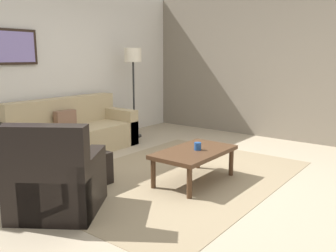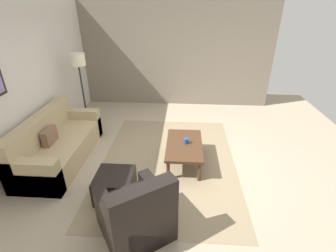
% 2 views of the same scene
% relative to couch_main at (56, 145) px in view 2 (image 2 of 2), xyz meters
% --- Properties ---
extents(ground_plane, '(8.00, 8.00, 0.00)m').
position_rel_couch_main_xyz_m(ground_plane, '(0.04, -2.11, -0.30)').
color(ground_plane, tan).
extents(rear_partition, '(6.00, 0.12, 2.80)m').
position_rel_couch_main_xyz_m(rear_partition, '(0.04, 0.49, 1.10)').
color(rear_partition, silver).
rests_on(rear_partition, ground_plane).
extents(stone_feature_panel, '(0.12, 5.20, 2.80)m').
position_rel_couch_main_xyz_m(stone_feature_panel, '(3.04, -2.11, 1.10)').
color(stone_feature_panel, slate).
rests_on(stone_feature_panel, ground_plane).
extents(area_rug, '(3.42, 2.46, 0.01)m').
position_rel_couch_main_xyz_m(area_rug, '(0.04, -2.11, -0.29)').
color(area_rug, gray).
rests_on(area_rug, ground_plane).
extents(couch_main, '(2.08, 0.88, 0.88)m').
position_rel_couch_main_xyz_m(couch_main, '(0.00, 0.00, 0.00)').
color(couch_main, tan).
rests_on(couch_main, ground_plane).
extents(armchair_leather, '(1.11, 1.11, 0.95)m').
position_rel_couch_main_xyz_m(armchair_leather, '(-1.60, -1.83, 0.01)').
color(armchair_leather, black).
rests_on(armchair_leather, ground_plane).
extents(ottoman, '(0.56, 0.56, 0.40)m').
position_rel_couch_main_xyz_m(ottoman, '(-0.91, -1.36, -0.10)').
color(ottoman, black).
rests_on(ottoman, ground_plane).
extents(coffee_table, '(1.10, 0.64, 0.41)m').
position_rel_couch_main_xyz_m(coffee_table, '(0.03, -2.40, 0.06)').
color(coffee_table, '#472D1C').
rests_on(coffee_table, ground_plane).
extents(cup, '(0.09, 0.09, 0.09)m').
position_rel_couch_main_xyz_m(cup, '(0.06, -2.43, 0.16)').
color(cup, '#1E478C').
rests_on(cup, coffee_table).
extents(lamp_standing, '(0.32, 0.32, 1.71)m').
position_rel_couch_main_xyz_m(lamp_standing, '(1.45, -0.05, 1.11)').
color(lamp_standing, black).
rests_on(lamp_standing, ground_plane).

